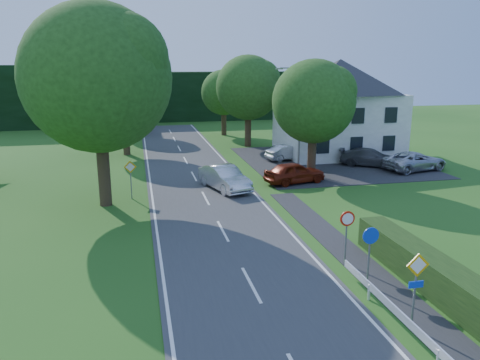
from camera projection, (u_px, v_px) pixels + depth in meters
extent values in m
cube|color=#3A3B3D|center=(216.00, 219.00, 25.43)|extent=(7.00, 80.00, 0.04)
cube|color=#252427|center=(328.00, 161.00, 40.25)|extent=(14.00, 16.00, 0.04)
cube|color=white|center=(156.00, 223.00, 24.75)|extent=(0.12, 80.00, 0.01)
cube|color=white|center=(274.00, 214.00, 26.11)|extent=(0.12, 80.00, 0.01)
cube|color=black|center=(217.00, 96.00, 69.83)|extent=(30.00, 5.00, 7.00)
cube|color=silver|center=(337.00, 124.00, 42.84)|extent=(10.00, 8.00, 5.60)
pyramid|color=#27272C|center=(340.00, 76.00, 41.79)|extent=(10.60, 8.40, 3.00)
cylinder|color=gray|center=(300.00, 120.00, 35.65)|extent=(0.16, 0.16, 8.00)
cylinder|color=gray|center=(291.00, 68.00, 34.53)|extent=(1.70, 0.10, 0.10)
cube|color=gray|center=(279.00, 69.00, 34.36)|extent=(0.50, 0.18, 0.12)
cylinder|color=gray|center=(414.00, 294.00, 14.68)|extent=(0.07, 0.07, 2.40)
cube|color=#EEA80C|center=(418.00, 265.00, 14.41)|extent=(0.78, 0.04, 0.78)
cube|color=white|center=(418.00, 265.00, 14.41)|extent=(0.57, 0.05, 0.57)
cube|color=blue|center=(416.00, 284.00, 14.56)|extent=(0.50, 0.04, 0.22)
cylinder|color=gray|center=(369.00, 259.00, 17.54)|extent=(0.07, 0.07, 2.20)
cylinder|color=blue|center=(371.00, 236.00, 17.28)|extent=(0.64, 0.04, 0.64)
cylinder|color=gray|center=(346.00, 240.00, 19.44)|extent=(0.07, 0.07, 2.20)
cylinder|color=red|center=(347.00, 219.00, 19.18)|extent=(0.64, 0.04, 0.64)
cylinder|color=white|center=(348.00, 219.00, 19.16)|extent=(0.48, 0.04, 0.48)
cylinder|color=gray|center=(131.00, 182.00, 28.97)|extent=(0.07, 0.07, 2.20)
cube|color=#EEA80C|center=(130.00, 167.00, 28.71)|extent=(0.78, 0.04, 0.78)
cube|color=white|center=(130.00, 167.00, 28.71)|extent=(0.57, 0.05, 0.57)
imported|color=silver|center=(225.00, 178.00, 31.09)|extent=(3.04, 5.11, 1.59)
imported|color=black|center=(218.00, 171.00, 34.30)|extent=(1.11, 2.18, 1.09)
imported|color=maroon|center=(295.00, 173.00, 32.80)|extent=(4.64, 2.69, 1.49)
imported|color=#B0B0B5|center=(288.00, 152.00, 40.63)|extent=(4.19, 2.29, 1.31)
imported|color=#45454A|center=(370.00, 157.00, 38.29)|extent=(5.16, 4.31, 1.41)
imported|color=#BCBAC2|center=(415.00, 161.00, 36.73)|extent=(5.64, 3.47, 1.46)
imported|color=red|center=(334.00, 151.00, 40.07)|extent=(2.49, 2.51, 1.74)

